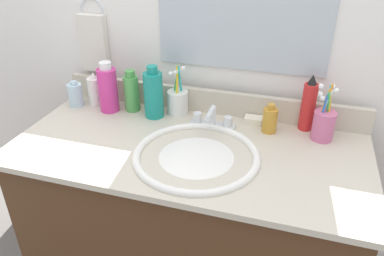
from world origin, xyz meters
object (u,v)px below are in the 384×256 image
at_px(bottle_oil_amber, 270,120).
at_px(cup_pink, 324,124).
at_px(faucet, 212,121).
at_px(bottle_lotion_white, 95,91).
at_px(bottle_gel_clear, 76,95).
at_px(bottle_mouthwash_teal, 153,94).
at_px(hand_towel, 94,43).
at_px(bottle_spray_red, 308,105).
at_px(bottle_soap_pink, 108,89).
at_px(bottle_toner_green, 131,92).
at_px(soap_bar, 253,120).
at_px(cup_white_ceramic, 178,101).

height_order(bottle_oil_amber, cup_pink, cup_pink).
xyz_separation_m(faucet, bottle_lotion_white, (-0.49, 0.05, 0.03)).
distance_m(bottle_gel_clear, bottle_mouthwash_teal, 0.33).
distance_m(hand_towel, bottle_spray_red, 0.84).
height_order(faucet, bottle_gel_clear, bottle_gel_clear).
bearing_deg(cup_pink, bottle_soap_pink, -179.06).
distance_m(bottle_toner_green, bottle_spray_red, 0.64).
xyz_separation_m(faucet, bottle_mouthwash_teal, (-0.23, 0.02, 0.06)).
bearing_deg(soap_bar, bottle_lotion_white, -177.60).
bearing_deg(bottle_spray_red, bottle_lotion_white, -177.32).
bearing_deg(soap_bar, cup_white_ceramic, -179.06).
bearing_deg(bottle_lotion_white, cup_pink, -1.21).
relative_size(hand_towel, faucet, 1.38).
xyz_separation_m(faucet, bottle_spray_red, (0.31, 0.09, 0.06)).
distance_m(bottle_mouthwash_teal, cup_pink, 0.60).
distance_m(bottle_spray_red, soap_bar, 0.20).
bearing_deg(bottle_oil_amber, bottle_soap_pink, -178.96).
bearing_deg(bottle_spray_red, bottle_oil_amber, -154.32).
xyz_separation_m(bottle_mouthwash_teal, bottle_toner_green, (-0.10, 0.03, -0.02)).
bearing_deg(soap_bar, bottle_gel_clear, -175.26).
height_order(cup_white_ceramic, soap_bar, cup_white_ceramic).
relative_size(bottle_toner_green, bottle_oil_amber, 1.53).
distance_m(bottle_mouthwash_teal, bottle_spray_red, 0.54).
bearing_deg(hand_towel, bottle_spray_red, -3.46).
xyz_separation_m(hand_towel, bottle_lotion_white, (0.03, -0.09, -0.16)).
xyz_separation_m(bottle_lotion_white, bottle_soap_pink, (0.08, -0.03, 0.03)).
relative_size(bottle_gel_clear, bottle_mouthwash_teal, 0.52).
bearing_deg(bottle_soap_pink, hand_towel, 132.35).
bearing_deg(bottle_spray_red, cup_white_ceramic, -178.01).
relative_size(cup_white_ceramic, soap_bar, 2.94).
xyz_separation_m(bottle_toner_green, bottle_spray_red, (0.64, 0.04, 0.02)).
xyz_separation_m(bottle_soap_pink, bottle_toner_green, (0.08, 0.03, -0.02)).
xyz_separation_m(hand_towel, bottle_toner_green, (0.19, -0.09, -0.15)).
height_order(bottle_soap_pink, bottle_spray_red, bottle_spray_red).
distance_m(cup_pink, cup_white_ceramic, 0.52).
bearing_deg(bottle_soap_pink, bottle_gel_clear, -179.86).
bearing_deg(bottle_toner_green, bottle_oil_amber, -1.97).
height_order(bottle_lotion_white, bottle_spray_red, bottle_spray_red).
bearing_deg(bottle_spray_red, hand_towel, 176.54).
bearing_deg(hand_towel, soap_bar, -5.41).
xyz_separation_m(faucet, soap_bar, (0.13, 0.08, -0.02)).
height_order(bottle_oil_amber, soap_bar, bottle_oil_amber).
bearing_deg(bottle_toner_green, faucet, -8.73).
bearing_deg(soap_bar, bottle_oil_amber, -37.01).
distance_m(faucet, soap_bar, 0.16).
height_order(faucet, bottle_toner_green, bottle_toner_green).
relative_size(hand_towel, cup_pink, 1.11).
distance_m(bottle_gel_clear, bottle_toner_green, 0.23).
xyz_separation_m(bottle_lotion_white, cup_pink, (0.85, -0.02, -0.00)).
relative_size(bottle_lotion_white, bottle_soap_pink, 0.70).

